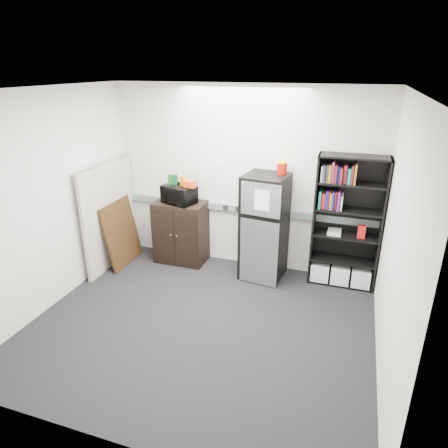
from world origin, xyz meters
name	(u,v)px	position (x,y,z in m)	size (l,w,h in m)	color
floor	(201,324)	(0.00, 0.00, 0.00)	(4.00, 4.00, 0.00)	black
wall_back	(243,180)	(0.00, 1.75, 1.35)	(4.00, 0.02, 2.70)	silver
wall_right	(397,245)	(2.00, 0.00, 1.35)	(0.02, 3.50, 2.70)	silver
wall_left	(48,202)	(-2.00, 0.00, 1.35)	(0.02, 3.50, 2.70)	silver
ceiling	(195,90)	(0.00, 0.00, 2.70)	(4.00, 3.50, 0.02)	white
electrical_raceway	(242,209)	(0.00, 1.72, 0.90)	(3.92, 0.05, 0.10)	slate
wall_note	(220,165)	(-0.35, 1.74, 1.55)	(0.14, 0.00, 0.10)	white
bookshelf	(347,224)	(1.53, 1.57, 0.91)	(0.90, 0.34, 1.85)	black
cubicle_partition	(110,215)	(-1.90, 1.08, 0.81)	(0.06, 1.30, 1.62)	#9B958A
cabinet	(181,232)	(-0.92, 1.50, 0.49)	(0.78, 0.52, 0.97)	black
microwave	(179,194)	(-0.92, 1.48, 1.11)	(0.49, 0.33, 0.27)	black
snack_box_a	(171,179)	(-1.06, 1.52, 1.32)	(0.07, 0.05, 0.15)	#195016
snack_box_b	(175,180)	(-0.99, 1.52, 1.32)	(0.07, 0.05, 0.15)	#0D3B20
snack_box_c	(183,181)	(-0.87, 1.52, 1.31)	(0.07, 0.05, 0.14)	orange
snack_bag	(190,184)	(-0.73, 1.47, 1.29)	(0.18, 0.10, 0.10)	#D14514
refrigerator	(264,228)	(0.42, 1.42, 0.77)	(0.65, 0.67, 1.54)	black
coffee_can	(282,167)	(0.60, 1.55, 1.63)	(0.14, 0.14, 0.19)	#9F1307
framed_poster	(121,233)	(-1.77, 1.14, 0.50)	(0.23, 0.78, 1.00)	black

